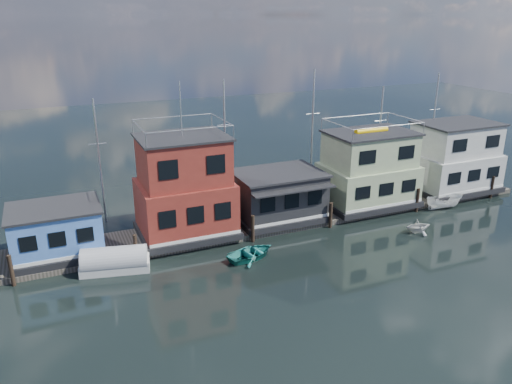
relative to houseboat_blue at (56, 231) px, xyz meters
name	(u,v)px	position (x,y,z in m)	size (l,w,h in m)	color
ground	(364,287)	(18.00, -12.00, -2.21)	(160.00, 160.00, 0.00)	black
dock	(283,219)	(18.00, 0.00, -2.01)	(48.00, 5.00, 0.40)	#595147
houseboat_blue	(56,231)	(0.00, 0.00, 0.00)	(6.40, 4.90, 3.66)	black
houseboat_red	(185,189)	(9.50, 0.00, 1.90)	(7.40, 5.90, 11.86)	black
houseboat_dark	(278,195)	(17.50, -0.02, 0.21)	(7.40, 6.10, 4.06)	black
houseboat_green	(368,170)	(26.50, 0.00, 1.34)	(8.40, 5.90, 7.03)	black
houseboat_white	(454,158)	(36.50, 0.00, 1.33)	(8.40, 5.90, 6.66)	black
pilings	(295,221)	(17.67, -2.80, -1.11)	(42.28, 0.28, 2.20)	#2D2116
background_masts	(301,138)	(22.76, 6.00, 3.35)	(36.40, 0.16, 12.00)	silver
motorboat	(444,202)	(32.72, -3.24, -1.53)	(1.31, 3.49, 1.35)	white
dinghy_white	(418,226)	(27.03, -6.48, -1.62)	(1.90, 2.21, 1.16)	silver
tarp_runabout	(115,261)	(3.44, -3.33, -1.51)	(4.90, 2.78, 1.87)	silver
dinghy_teal	(252,253)	(12.84, -5.30, -1.82)	(2.68, 3.75, 0.78)	teal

